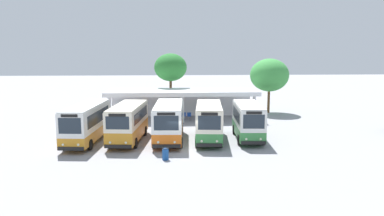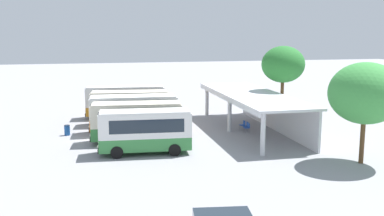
% 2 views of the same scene
% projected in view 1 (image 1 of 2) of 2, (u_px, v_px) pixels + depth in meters
% --- Properties ---
extents(ground_plane, '(180.00, 180.00, 0.00)m').
position_uv_depth(ground_plane, '(184.00, 149.00, 30.12)').
color(ground_plane, '#939399').
extents(city_bus_nearest_orange, '(2.85, 8.22, 3.31)m').
position_uv_depth(city_bus_nearest_orange, '(86.00, 122.00, 32.10)').
color(city_bus_nearest_orange, black).
rests_on(city_bus_nearest_orange, ground).
extents(city_bus_second_in_row, '(3.03, 7.68, 3.25)m').
position_uv_depth(city_bus_second_in_row, '(128.00, 121.00, 32.47)').
color(city_bus_second_in_row, black).
rests_on(city_bus_second_in_row, ground).
extents(city_bus_middle_cream, '(2.73, 7.78, 3.32)m').
position_uv_depth(city_bus_middle_cream, '(169.00, 121.00, 32.67)').
color(city_bus_middle_cream, black).
rests_on(city_bus_middle_cream, ground).
extents(city_bus_fourth_amber, '(2.85, 7.43, 3.26)m').
position_uv_depth(city_bus_fourth_amber, '(209.00, 121.00, 32.79)').
color(city_bus_fourth_amber, black).
rests_on(city_bus_fourth_amber, ground).
extents(city_bus_fifth_blue, '(2.57, 6.87, 3.23)m').
position_uv_depth(city_bus_fifth_blue, '(248.00, 120.00, 33.26)').
color(city_bus_fifth_blue, black).
rests_on(city_bus_fifth_blue, ground).
extents(terminal_canopy, '(17.36, 5.20, 3.40)m').
position_uv_depth(terminal_canopy, '(182.00, 96.00, 43.63)').
color(terminal_canopy, silver).
rests_on(terminal_canopy, ground).
extents(waiting_chair_end_by_column, '(0.46, 0.46, 0.86)m').
position_uv_depth(waiting_chair_end_by_column, '(179.00, 116.00, 42.67)').
color(waiting_chair_end_by_column, slate).
rests_on(waiting_chair_end_by_column, ground).
extents(waiting_chair_second_from_end, '(0.46, 0.46, 0.86)m').
position_uv_depth(waiting_chair_second_from_end, '(184.00, 115.00, 42.80)').
color(waiting_chair_second_from_end, slate).
rests_on(waiting_chair_second_from_end, ground).
extents(waiting_chair_middle_seat, '(0.46, 0.46, 0.86)m').
position_uv_depth(waiting_chair_middle_seat, '(189.00, 115.00, 42.74)').
color(waiting_chair_middle_seat, slate).
rests_on(waiting_chair_middle_seat, ground).
extents(roadside_tree_behind_canopy, '(4.02, 4.02, 7.58)m').
position_uv_depth(roadside_tree_behind_canopy, '(171.00, 68.00, 45.88)').
color(roadside_tree_behind_canopy, brown).
rests_on(roadside_tree_behind_canopy, ground).
extents(roadside_tree_east_of_canopy, '(4.89, 4.89, 6.92)m').
position_uv_depth(roadside_tree_east_of_canopy, '(269.00, 75.00, 47.08)').
color(roadside_tree_east_of_canopy, brown).
rests_on(roadside_tree_east_of_canopy, ground).
extents(litter_bin_apron, '(0.49, 0.49, 0.90)m').
position_uv_depth(litter_bin_apron, '(165.00, 154.00, 27.21)').
color(litter_bin_apron, '#19478C').
rests_on(litter_bin_apron, ground).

